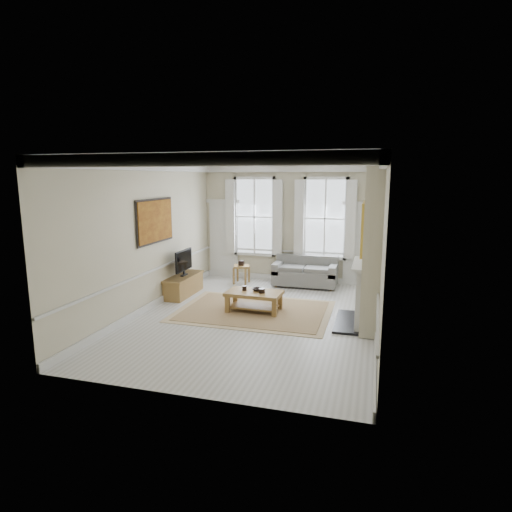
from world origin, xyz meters
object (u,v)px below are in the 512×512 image
(side_table, at_px, (241,269))
(tv_stand, at_px, (184,285))
(sofa, at_px, (305,274))
(coffee_table, at_px, (254,295))

(side_table, xyz_separation_m, tv_stand, (-1.08, -1.62, -0.16))
(sofa, distance_m, coffee_table, 2.80)
(side_table, height_order, coffee_table, side_table)
(sofa, distance_m, side_table, 1.86)
(coffee_table, bearing_deg, tv_stand, 160.90)
(sofa, relative_size, tv_stand, 1.21)
(sofa, height_order, tv_stand, sofa)
(sofa, xyz_separation_m, coffee_table, (-0.75, -2.70, 0.04))
(sofa, bearing_deg, tv_stand, -147.74)
(side_table, bearing_deg, sofa, 6.91)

